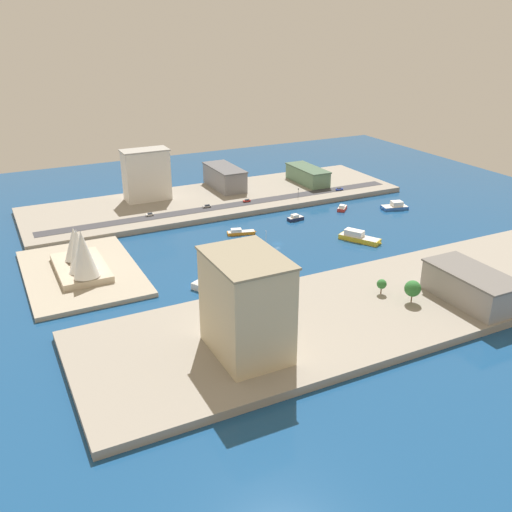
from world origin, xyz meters
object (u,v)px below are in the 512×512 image
object	(u,v)px
office_block_beige	(246,305)
pickup_red	(247,201)
catamaran_blue	(395,206)
hotel_broad_white	(146,175)
warehouse_low_gray	(225,177)
traffic_light_waterfront	(298,192)
ferry_white_commuter	(213,277)
van_white	(150,214)
ferry_yellow_fast	(359,237)
carpark_squat_concrete	(471,286)
hatchback_blue	(339,189)
patrol_launch_navy	(296,218)
opera_landmark	(80,254)
water_taxi_orange	(240,232)
tugboat_red	(342,208)
sedan_silver	(207,206)
terminal_long_green	(308,175)
sailboat_small_white	(266,249)

from	to	relation	value
office_block_beige	pickup_red	distance (m)	171.09
catamaran_blue	hotel_broad_white	size ratio (longest dim) A/B	0.56
warehouse_low_gray	traffic_light_waterfront	size ratio (longest dim) A/B	6.07
ferry_white_commuter	van_white	bearing A→B (deg)	0.67
ferry_yellow_fast	carpark_squat_concrete	size ratio (longest dim) A/B	0.58
office_block_beige	hatchback_blue	distance (m)	205.11
office_block_beige	van_white	world-z (taller)	office_block_beige
warehouse_low_gray	traffic_light_waterfront	bearing A→B (deg)	-143.76
hatchback_blue	van_white	world-z (taller)	van_white
patrol_launch_navy	van_white	distance (m)	85.11
ferry_white_commuter	carpark_squat_concrete	bearing A→B (deg)	-128.93
hatchback_blue	traffic_light_waterfront	world-z (taller)	traffic_light_waterfront
catamaran_blue	opera_landmark	bearing A→B (deg)	94.12
warehouse_low_gray	water_taxi_orange	bearing A→B (deg)	162.15
hotel_broad_white	water_taxi_orange	bearing A→B (deg)	-158.71
hotel_broad_white	van_white	distance (m)	36.37
office_block_beige	traffic_light_waterfront	distance (m)	181.35
hotel_broad_white	hatchback_blue	size ratio (longest dim) A/B	6.34
tugboat_red	sedan_silver	distance (m)	83.18
catamaran_blue	terminal_long_green	bearing A→B (deg)	19.06
opera_landmark	hatchback_blue	bearing A→B (deg)	-73.12
ferry_white_commuter	office_block_beige	world-z (taller)	office_block_beige
carpark_squat_concrete	van_white	size ratio (longest dim) A/B	8.47
patrol_launch_navy	pickup_red	size ratio (longest dim) A/B	2.32
catamaran_blue	ferry_yellow_fast	bearing A→B (deg)	122.94
catamaran_blue	traffic_light_waterfront	world-z (taller)	traffic_light_waterfront
office_block_beige	warehouse_low_gray	distance (m)	204.00
opera_landmark	water_taxi_orange	bearing A→B (deg)	-79.11
traffic_light_waterfront	office_block_beige	bearing A→B (deg)	143.76
ferry_yellow_fast	terminal_long_green	distance (m)	104.71
ferry_white_commuter	office_block_beige	bearing A→B (deg)	168.04
ferry_yellow_fast	warehouse_low_gray	bearing A→B (deg)	13.21
patrol_launch_navy	sedan_silver	xyz separation A→B (m)	(36.23, 41.20, 2.74)
warehouse_low_gray	pickup_red	size ratio (longest dim) A/B	8.29
sailboat_small_white	opera_landmark	world-z (taller)	opera_landmark
water_taxi_orange	terminal_long_green	xyz separation A→B (m)	(63.29, -81.56, 7.34)
patrol_launch_navy	warehouse_low_gray	bearing A→B (deg)	10.92
ferry_white_commuter	tugboat_red	size ratio (longest dim) A/B	2.39
pickup_red	van_white	xyz separation A→B (m)	(1.12, 62.10, 0.05)
carpark_squat_concrete	patrol_launch_navy	bearing A→B (deg)	4.14
ferry_yellow_fast	van_white	distance (m)	120.41
sailboat_small_white	hatchback_blue	bearing A→B (deg)	-54.05
carpark_squat_concrete	warehouse_low_gray	size ratio (longest dim) A/B	0.99
pickup_red	traffic_light_waterfront	bearing A→B (deg)	-102.74
water_taxi_orange	tugboat_red	world-z (taller)	tugboat_red
office_block_beige	warehouse_low_gray	xyz separation A→B (m)	(189.42, -74.98, -10.73)
ferry_yellow_fast	patrol_launch_navy	bearing A→B (deg)	16.89
catamaran_blue	opera_landmark	world-z (taller)	opera_landmark
ferry_yellow_fast	hotel_broad_white	xyz separation A→B (m)	(111.98, 81.35, 17.08)
catamaran_blue	pickup_red	size ratio (longest dim) A/B	3.73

